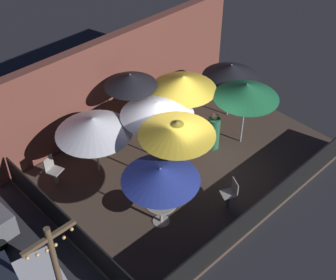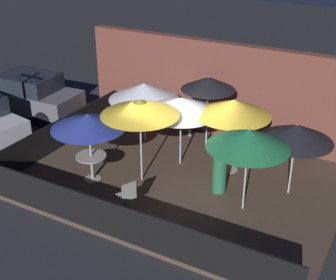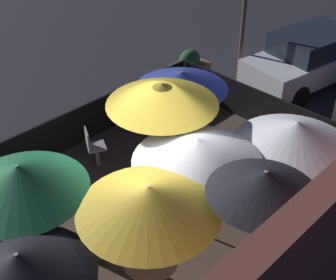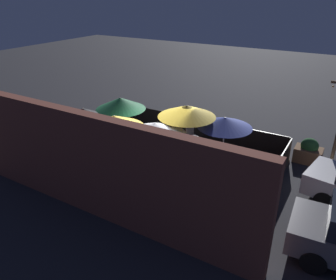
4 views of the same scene
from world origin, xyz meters
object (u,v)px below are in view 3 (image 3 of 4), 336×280
dining_table_1 (180,127)px  patio_chair_2 (305,246)px  planter_box (189,69)px  patio_umbrella_2 (20,178)px  patio_chair_0 (93,146)px  patio_umbrella_0 (149,199)px  patio_umbrella_7 (264,183)px  patio_umbrella_5 (296,134)px  patio_umbrella_6 (19,267)px  patio_umbrella_3 (198,150)px  light_post (244,14)px  patron_0 (94,230)px  parked_car_0 (311,57)px  patio_umbrella_4 (162,94)px  dining_table_0 (151,265)px  patio_umbrella_1 (181,80)px

dining_table_1 → patio_chair_2: size_ratio=0.92×
dining_table_1 → planter_box: 3.63m
patio_umbrella_2 → patio_chair_0: 3.34m
patio_umbrella_0 → patio_umbrella_2: bearing=-57.9°
patio_umbrella_0 → patio_umbrella_7: bearing=139.7°
patio_umbrella_5 → patio_chair_2: size_ratio=2.42×
patio_umbrella_5 → patio_umbrella_6: (5.12, -0.84, 0.05)m
patio_umbrella_3 → patio_chair_0: bearing=-89.2°
light_post → patron_0: bearing=17.9°
patio_umbrella_2 → patio_umbrella_5: size_ratio=0.99×
patio_umbrella_6 → patron_0: bearing=-153.7°
planter_box → parked_car_0: 3.57m
patio_umbrella_2 → patio_umbrella_7: size_ratio=0.95×
parked_car_0 → patio_umbrella_4: bearing=13.2°
patio_umbrella_4 → patio_umbrella_7: size_ratio=1.03×
patio_umbrella_5 → dining_table_0: size_ratio=2.58×
patio_umbrella_2 → patio_chair_2: size_ratio=2.40×
dining_table_0 → patron_0: (0.18, -1.24, 0.03)m
patio_umbrella_2 → patio_umbrella_3: (-2.54, 1.34, -0.11)m
dining_table_0 → patio_chair_0: 3.63m
patio_umbrella_3 → dining_table_0: (1.47, 0.36, -1.34)m
patio_umbrella_1 → patio_umbrella_7: 4.03m
dining_table_1 → light_post: 4.14m
dining_table_1 → patron_0: size_ratio=0.64×
patio_umbrella_7 → patio_chair_0: size_ratio=2.51×
patio_umbrella_3 → patio_umbrella_4: (-0.53, -1.37, 0.32)m
patio_umbrella_2 → patio_umbrella_3: size_ratio=1.01×
parked_car_0 → patron_0: bearing=15.6°
patio_umbrella_4 → patio_umbrella_7: patio_umbrella_4 is taller
patio_umbrella_1 → patron_0: 3.82m
patio_chair_2 → patron_0: 3.62m
dining_table_1 → parked_car_0: parked_car_0 is taller
patio_chair_2 → planter_box: size_ratio=0.89×
parked_car_0 → patio_umbrella_2: bearing=12.3°
patio_umbrella_2 → patio_umbrella_1: bearing=-170.6°
patio_umbrella_5 → patio_chair_0: (1.80, -3.79, -1.24)m
patio_umbrella_0 → dining_table_0: bearing=-90.0°
patio_umbrella_6 → parked_car_0: (-10.38, -1.72, -1.10)m
patio_umbrella_5 → patio_umbrella_7: bearing=17.8°
patio_umbrella_2 → patio_chair_2: 4.79m
patio_umbrella_2 → light_post: 8.23m
patio_umbrella_2 → dining_table_1: (-4.31, -0.71, -1.41)m
patio_umbrella_3 → dining_table_0: patio_umbrella_3 is taller
patron_0 → patio_umbrella_1: bearing=-77.9°
patio_umbrella_4 → parked_car_0: patio_umbrella_4 is taller
patio_umbrella_3 → patron_0: (1.65, -0.88, -1.31)m
dining_table_1 → patron_0: patron_0 is taller
patio_umbrella_2 → patio_umbrella_4: bearing=-179.4°
dining_table_1 → planter_box: (-2.81, -2.28, -0.29)m
patio_umbrella_4 → patio_chair_2: (-0.14, 3.27, -1.72)m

